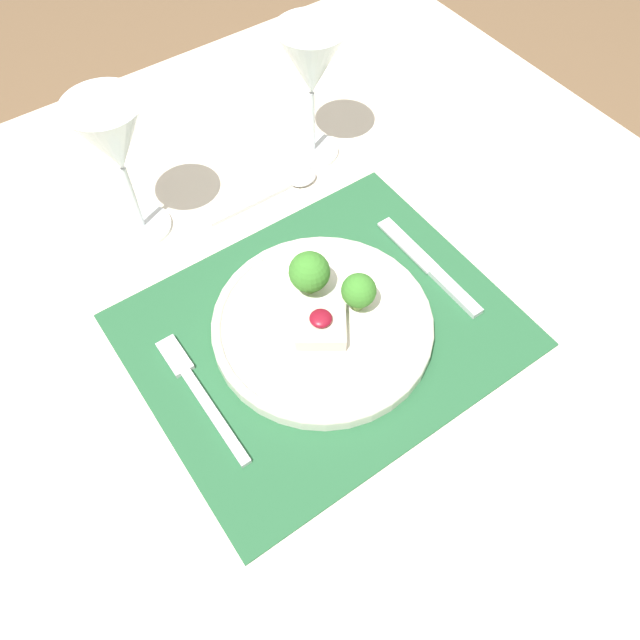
# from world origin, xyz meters

# --- Properties ---
(ground_plane) EXTENTS (8.00, 8.00, 0.00)m
(ground_plane) POSITION_xyz_m (0.00, 0.00, 0.00)
(ground_plane) COLOR brown
(dining_table) EXTENTS (1.22, 1.22, 0.73)m
(dining_table) POSITION_xyz_m (0.00, 0.00, 0.65)
(dining_table) COLOR beige
(dining_table) RESTS_ON ground_plane
(placemat) EXTENTS (0.44, 0.36, 0.00)m
(placemat) POSITION_xyz_m (0.00, 0.00, 0.74)
(placemat) COLOR #235633
(placemat) RESTS_ON dining_table
(dinner_plate) EXTENTS (0.27, 0.27, 0.08)m
(dinner_plate) POSITION_xyz_m (0.00, 0.00, 0.75)
(dinner_plate) COLOR silver
(dinner_plate) RESTS_ON placemat
(fork) EXTENTS (0.02, 0.19, 0.01)m
(fork) POSITION_xyz_m (-0.17, 0.02, 0.74)
(fork) COLOR silver
(fork) RESTS_ON placemat
(knife) EXTENTS (0.02, 0.19, 0.01)m
(knife) POSITION_xyz_m (0.17, -0.01, 0.74)
(knife) COLOR silver
(knife) RESTS_ON placemat
(spoon) EXTENTS (0.18, 0.04, 0.01)m
(spoon) POSITION_xyz_m (0.10, 0.23, 0.74)
(spoon) COLOR silver
(spoon) RESTS_ON dining_table
(wine_glass_near) EXTENTS (0.10, 0.10, 0.20)m
(wine_glass_near) POSITION_xyz_m (0.17, 0.27, 0.88)
(wine_glass_near) COLOR white
(wine_glass_near) RESTS_ON dining_table
(wine_glass_far) EXTENTS (0.10, 0.10, 0.20)m
(wine_glass_far) POSITION_xyz_m (-0.10, 0.28, 0.88)
(wine_glass_far) COLOR white
(wine_glass_far) RESTS_ON dining_table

